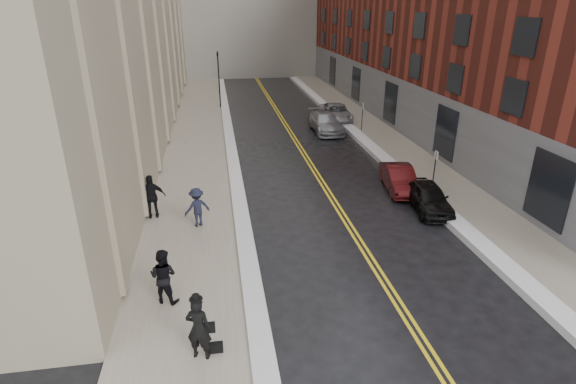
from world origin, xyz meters
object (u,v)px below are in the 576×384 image
object	(u,v)px
car_maroon	(399,179)
pedestrian_a	(163,276)
car_silver_near	(326,122)
pedestrian_main	(199,329)
car_silver_far	(336,113)
pedestrian_b	(197,207)
pedestrian_c	(152,197)
car_black	(428,197)

from	to	relation	value
car_maroon	pedestrian_a	distance (m)	13.92
car_silver_near	pedestrian_main	world-z (taller)	pedestrian_main
car_maroon	car_silver_near	distance (m)	12.11
car_silver_far	pedestrian_b	world-z (taller)	pedestrian_b
car_silver_far	pedestrian_main	world-z (taller)	pedestrian_main
car_maroon	pedestrian_main	xyz separation A→B (m)	(-10.13, -10.86, 0.46)
car_silver_near	pedestrian_main	size ratio (longest dim) A/B	2.62
car_maroon	pedestrian_c	distance (m)	12.50
pedestrian_main	pedestrian_c	world-z (taller)	pedestrian_c
car_silver_far	pedestrian_c	bearing A→B (deg)	-122.07
car_silver_near	pedestrian_c	world-z (taller)	pedestrian_c
car_silver_far	pedestrian_c	size ratio (longest dim) A/B	2.49
car_silver_far	pedestrian_c	distance (m)	21.18
car_black	pedestrian_b	xyz separation A→B (m)	(-10.78, -0.24, 0.37)
pedestrian_b	pedestrian_c	size ratio (longest dim) A/B	0.86
pedestrian_b	pedestrian_a	bearing A→B (deg)	57.01
car_black	pedestrian_c	xyz separation A→B (m)	(-12.78, 0.92, 0.51)
car_black	pedestrian_a	bearing A→B (deg)	-148.52
pedestrian_main	pedestrian_b	size ratio (longest dim) A/B	1.08
car_silver_near	pedestrian_main	bearing A→B (deg)	-111.73
car_black	car_maroon	world-z (taller)	car_black
car_black	car_silver_near	xyz separation A→B (m)	(-1.46, 14.62, 0.07)
pedestrian_main	pedestrian_a	size ratio (longest dim) A/B	1.01
car_maroon	pedestrian_c	bearing A→B (deg)	-164.86
pedestrian_main	pedestrian_a	bearing A→B (deg)	-49.76
car_silver_far	pedestrian_b	distance (m)	21.00
pedestrian_a	pedestrian_c	distance (m)	6.56
pedestrian_a	pedestrian_c	bearing A→B (deg)	-57.80
car_silver_far	pedestrian_main	distance (m)	28.11
car_black	car_silver_far	bearing A→B (deg)	95.67
car_silver_near	pedestrian_c	xyz separation A→B (m)	(-11.33, -13.70, 0.44)
pedestrian_a	pedestrian_c	xyz separation A→B (m)	(-1.07, 6.47, 0.08)
car_silver_near	pedestrian_a	xyz separation A→B (m)	(-10.25, -20.17, 0.37)
car_silver_near	pedestrian_c	size ratio (longest dim) A/B	2.45
pedestrian_a	car_black	bearing A→B (deg)	-131.84
pedestrian_main	car_silver_far	bearing A→B (deg)	-95.15
pedestrian_b	pedestrian_c	distance (m)	2.32
car_maroon	car_black	bearing A→B (deg)	-73.37
car_maroon	car_silver_far	bearing A→B (deg)	95.55
car_maroon	pedestrian_b	size ratio (longest dim) A/B	2.22
pedestrian_a	pedestrian_b	bearing A→B (deg)	-77.15
car_maroon	car_silver_near	size ratio (longest dim) A/B	0.78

